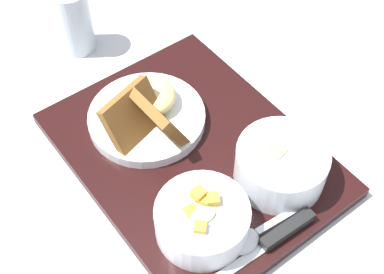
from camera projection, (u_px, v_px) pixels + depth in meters
ground_plane at (192, 157)px, 0.79m from camera, size 4.00×4.00×0.00m
serving_tray at (192, 154)px, 0.79m from camera, size 0.43×0.35×0.02m
bowl_salad at (202, 218)px, 0.68m from camera, size 0.12×0.12×0.06m
bowl_soup at (281, 164)px, 0.72m from camera, size 0.13×0.13×0.06m
plate_main at (147, 113)px, 0.79m from camera, size 0.18×0.18×0.09m
knife at (279, 235)px, 0.68m from camera, size 0.02×0.18×0.02m
spoon at (252, 235)px, 0.69m from camera, size 0.04×0.13×0.01m
glass_water at (74, 23)px, 0.90m from camera, size 0.06×0.06×0.12m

